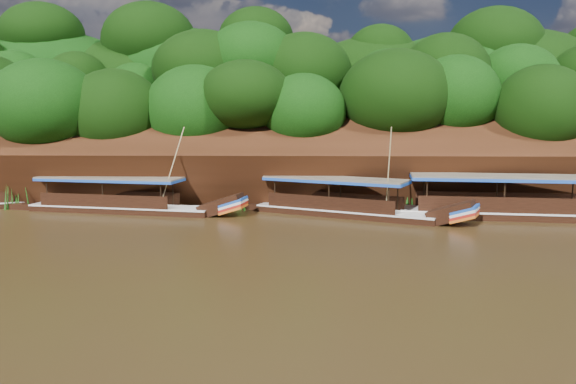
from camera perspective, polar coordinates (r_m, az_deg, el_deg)
name	(u,v)px	position (r m, az deg, el deg)	size (l,w,h in m)	color
ground	(308,241)	(28.44, 2.06, -5.00)	(160.00, 160.00, 0.00)	black
riverbank	(307,165)	(50.66, 1.94, 2.74)	(120.00, 30.06, 19.40)	black
boat_0	(529,209)	(37.41, 23.27, -1.62)	(16.55, 4.22, 7.04)	black
boat_1	(356,208)	(35.36, 6.92, -1.65)	(13.36, 7.59, 6.10)	black
boat_2	(132,205)	(38.11, -15.59, -1.24)	(14.72, 4.46, 6.01)	black
reeds	(250,197)	(37.90, -3.91, -0.48)	(48.78, 2.38, 1.97)	#216118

